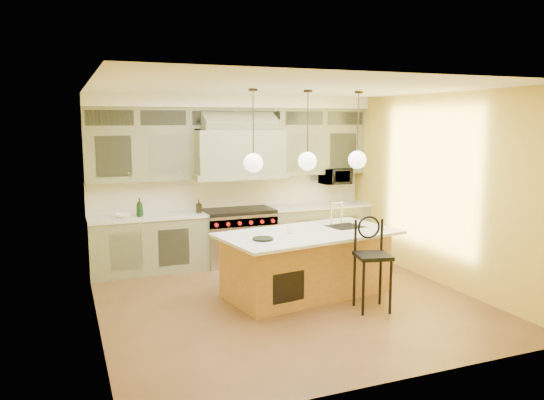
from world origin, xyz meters
name	(u,v)px	position (x,y,z in m)	size (l,w,h in m)	color
floor	(287,301)	(0.00, 0.00, 0.00)	(5.00, 5.00, 0.00)	brown
ceiling	(288,88)	(0.00, 0.00, 2.90)	(5.00, 5.00, 0.00)	white
wall_back	(232,179)	(0.00, 2.50, 1.45)	(5.00, 5.00, 0.00)	gold
wall_front	(396,234)	(0.00, -2.50, 1.45)	(5.00, 5.00, 0.00)	gold
wall_left	(93,209)	(-2.50, 0.00, 1.45)	(5.00, 5.00, 0.00)	gold
wall_right	(438,189)	(2.50, 0.00, 1.45)	(5.00, 5.00, 0.00)	gold
back_cabinetry	(237,182)	(0.00, 2.23, 1.43)	(5.00, 0.77, 2.90)	#767A5A
range	(239,236)	(0.00, 2.14, 0.49)	(1.20, 0.74, 0.96)	silver
kitchen_island	(307,262)	(0.38, 0.17, 0.47)	(2.68, 1.71, 1.35)	#9D6437
counter_stool	(372,257)	(0.91, -0.70, 0.71)	(0.51, 0.51, 1.23)	black
microwave	(335,176)	(1.95, 2.25, 1.45)	(0.54, 0.37, 0.30)	black
oil_bottle_a	(140,207)	(-1.68, 2.15, 1.09)	(0.12, 0.12, 0.30)	#133314
oil_bottle_b	(199,206)	(-0.70, 2.15, 1.05)	(0.10, 0.10, 0.22)	black
fruit_bowl	(123,216)	(-1.94, 2.15, 0.97)	(0.27, 0.27, 0.07)	white
cup	(290,230)	(0.10, 0.13, 0.97)	(0.10, 0.10, 0.09)	white
pendant_left	(253,161)	(-0.43, 0.17, 1.95)	(0.26, 0.26, 1.11)	#2D2319
pendant_center	(307,159)	(0.37, 0.17, 1.95)	(0.26, 0.26, 1.11)	#2D2319
pendant_right	(357,158)	(1.17, 0.17, 1.95)	(0.26, 0.26, 1.11)	#2D2319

